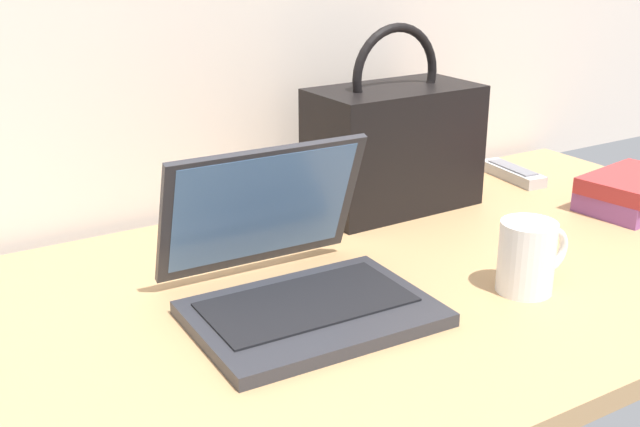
{
  "coord_description": "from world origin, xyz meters",
  "views": [
    {
      "loc": [
        -0.58,
        -0.85,
        0.51
      ],
      "look_at": [
        -0.05,
        0.0,
        0.15
      ],
      "focal_mm": 44.29,
      "sensor_mm": 36.0,
      "label": 1
    }
  ],
  "objects_px": {
    "laptop": "(294,275)",
    "handbag": "(393,145)",
    "coffee_mug": "(528,256)",
    "book_stack": "(633,192)",
    "remote_control_near": "(512,173)"
  },
  "relations": [
    {
      "from": "remote_control_near",
      "to": "book_stack",
      "type": "height_order",
      "value": "book_stack"
    },
    {
      "from": "coffee_mug",
      "to": "book_stack",
      "type": "bearing_deg",
      "value": 19.2
    },
    {
      "from": "remote_control_near",
      "to": "coffee_mug",
      "type": "bearing_deg",
      "value": -132.7
    },
    {
      "from": "laptop",
      "to": "book_stack",
      "type": "xyz_separation_m",
      "value": [
        0.72,
        0.01,
        -0.01
      ]
    },
    {
      "from": "coffee_mug",
      "to": "book_stack",
      "type": "relative_size",
      "value": 0.57
    },
    {
      "from": "coffee_mug",
      "to": "remote_control_near",
      "type": "height_order",
      "value": "coffee_mug"
    },
    {
      "from": "laptop",
      "to": "book_stack",
      "type": "height_order",
      "value": "laptop"
    },
    {
      "from": "handbag",
      "to": "laptop",
      "type": "bearing_deg",
      "value": -144.1
    },
    {
      "from": "remote_control_near",
      "to": "handbag",
      "type": "bearing_deg",
      "value": -179.11
    },
    {
      "from": "coffee_mug",
      "to": "book_stack",
      "type": "height_order",
      "value": "coffee_mug"
    },
    {
      "from": "remote_control_near",
      "to": "book_stack",
      "type": "relative_size",
      "value": 0.78
    },
    {
      "from": "coffee_mug",
      "to": "handbag",
      "type": "relative_size",
      "value": 0.36
    },
    {
      "from": "laptop",
      "to": "handbag",
      "type": "height_order",
      "value": "handbag"
    },
    {
      "from": "coffee_mug",
      "to": "remote_control_near",
      "type": "bearing_deg",
      "value": 47.3
    },
    {
      "from": "coffee_mug",
      "to": "handbag",
      "type": "height_order",
      "value": "handbag"
    }
  ]
}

